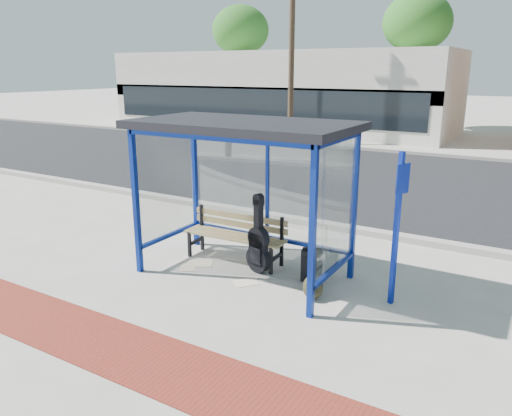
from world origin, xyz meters
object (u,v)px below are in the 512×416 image
Objects in this scene: bench at (236,233)px; backpack at (313,288)px; guitar_bag at (258,246)px; suitcase at (312,265)px.

bench is 5.16× the size of backpack.
bench is 1.47× the size of guitar_bag.
guitar_bag is 0.91m from suitcase.
bench is 3.29× the size of suitcase.
suitcase is 0.63m from backpack.
guitar_bag is (0.59, -0.26, -0.03)m from bench.
bench reaches higher than suitcase.
guitar_bag is at bearing -25.48° from bench.
guitar_bag reaches higher than suitcase.
suitcase is (1.46, -0.13, -0.22)m from bench.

